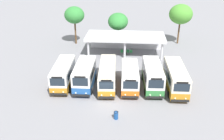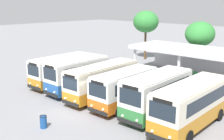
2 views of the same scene
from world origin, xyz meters
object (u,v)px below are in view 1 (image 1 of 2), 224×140
city_bus_fourth_amber (130,76)px  litter_bin_apron (116,115)px  city_bus_nearest_orange (63,73)px  city_bus_fifth_blue (152,75)px  city_bus_far_end_green (176,77)px  city_bus_middle_cream (108,74)px  waiting_chair_end_by_column (122,52)px  waiting_chair_middle_seat (128,52)px  waiting_chair_fourth_seat (131,52)px  waiting_chair_second_from_end (125,52)px  city_bus_second_in_row (85,74)px

city_bus_fourth_amber → litter_bin_apron: size_ratio=7.52×
city_bus_nearest_orange → city_bus_fifth_blue: 11.94m
city_bus_far_end_green → litter_bin_apron: city_bus_far_end_green is taller
city_bus_middle_cream → city_bus_fifth_blue: bearing=0.1°
city_bus_middle_cream → city_bus_far_end_green: size_ratio=1.03×
city_bus_fourth_amber → waiting_chair_end_by_column: size_ratio=7.87×
city_bus_fourth_amber → waiting_chair_middle_seat: (-0.44, 12.20, -1.15)m
waiting_chair_fourth_seat → waiting_chair_second_from_end: bearing=178.9°
city_bus_nearest_orange → litter_bin_apron: (7.59, -7.26, -1.25)m
waiting_chair_middle_seat → city_bus_fifth_blue: bearing=-73.9°
waiting_chair_middle_seat → litter_bin_apron: (-0.92, -19.26, -0.07)m
waiting_chair_second_from_end → waiting_chair_fourth_seat: size_ratio=1.00×
waiting_chair_fourth_seat → city_bus_middle_cream: bearing=-104.7°
city_bus_second_in_row → city_bus_fourth_amber: 5.97m
city_bus_fifth_blue → litter_bin_apron: 8.71m
litter_bin_apron → city_bus_fifth_blue: bearing=59.6°
city_bus_fourth_amber → waiting_chair_end_by_column: bearing=97.3°
city_bus_fourth_amber → waiting_chair_fourth_seat: bearing=89.5°
city_bus_nearest_orange → city_bus_middle_cream: 5.97m
city_bus_middle_cream → waiting_chair_middle_seat: 12.18m
city_bus_far_end_green → waiting_chair_second_from_end: bearing=120.2°
waiting_chair_end_by_column → waiting_chair_second_from_end: 0.56m
waiting_chair_end_by_column → city_bus_fourth_amber: bearing=-82.7°
waiting_chair_end_by_column → waiting_chair_middle_seat: 1.12m
city_bus_second_in_row → waiting_chair_fourth_seat: (6.09, 12.31, -1.29)m
waiting_chair_end_by_column → waiting_chair_second_from_end: same height
city_bus_nearest_orange → waiting_chair_middle_seat: city_bus_nearest_orange is taller
city_bus_nearest_orange → city_bus_fourth_amber: bearing=-1.3°
waiting_chair_middle_seat → city_bus_nearest_orange: bearing=-125.4°
city_bus_middle_cream → litter_bin_apron: city_bus_middle_cream is taller
waiting_chair_second_from_end → city_bus_second_in_row: bearing=-112.0°
waiting_chair_end_by_column → waiting_chair_fourth_seat: size_ratio=1.00×
litter_bin_apron → city_bus_far_end_green: bearing=44.8°
city_bus_second_in_row → litter_bin_apron: size_ratio=7.31×
city_bus_fifth_blue → waiting_chair_second_from_end: bearing=108.6°
city_bus_nearest_orange → waiting_chair_end_by_column: size_ratio=8.41×
city_bus_nearest_orange → litter_bin_apron: city_bus_nearest_orange is taller
waiting_chair_second_from_end → litter_bin_apron: size_ratio=0.96×
city_bus_second_in_row → city_bus_fifth_blue: bearing=3.2°
city_bus_far_end_green → waiting_chair_end_by_column: city_bus_far_end_green is taller
city_bus_fifth_blue → waiting_chair_second_from_end: 12.55m
city_bus_nearest_orange → waiting_chair_fourth_seat: 15.06m
city_bus_middle_cream → city_bus_second_in_row: bearing=-170.6°
city_bus_far_end_green → waiting_chair_second_from_end: size_ratio=9.18×
city_bus_second_in_row → city_bus_middle_cream: bearing=9.4°
city_bus_second_in_row → waiting_chair_second_from_end: city_bus_second_in_row is taller
city_bus_fourth_amber → city_bus_fifth_blue: 3.01m
waiting_chair_end_by_column → litter_bin_apron: (0.19, -19.23, -0.07)m
waiting_chair_middle_seat → waiting_chair_fourth_seat: size_ratio=1.00×
city_bus_fourth_amber → litter_bin_apron: bearing=-100.9°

